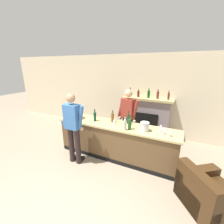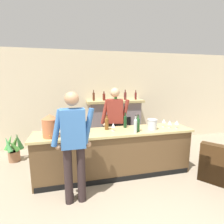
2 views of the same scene
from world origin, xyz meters
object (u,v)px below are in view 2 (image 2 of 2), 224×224
(person_customer, at_px, (74,143))
(wine_bottle_riesling_slim, at_px, (135,125))
(wine_bottle_burgundy_dark, at_px, (138,124))
(wine_bottle_chardonnay_pale, at_px, (107,123))
(fireplace_stone, at_px, (115,122))
(wine_bottle_port_short, at_px, (84,126))
(wine_glass_by_dispenser, at_px, (43,128))
(copper_dispenser, at_px, (50,126))
(wine_glass_near_bucket, at_px, (177,123))
(wine_glass_front_left, at_px, (170,123))
(wine_glass_front_right, at_px, (164,121))
(wine_bottle_cabernet_heavy, at_px, (125,121))
(person_bartender, at_px, (115,122))
(wine_glass_back_row, at_px, (113,126))
(potted_plant_corner, at_px, (14,148))
(ice_bucket_steel, at_px, (152,124))

(person_customer, height_order, wine_bottle_riesling_slim, person_customer)
(wine_bottle_burgundy_dark, height_order, wine_bottle_chardonnay_pale, wine_bottle_burgundy_dark)
(fireplace_stone, distance_m, wine_bottle_chardonnay_pale, 1.66)
(wine_bottle_port_short, distance_m, wine_glass_by_dispenser, 0.75)
(copper_dispenser, relative_size, wine_bottle_port_short, 1.27)
(copper_dispenser, bearing_deg, wine_glass_near_bucket, -0.48)
(wine_bottle_port_short, distance_m, wine_glass_front_left, 1.77)
(wine_glass_front_right, bearing_deg, person_customer, -160.00)
(wine_bottle_burgundy_dark, distance_m, wine_bottle_cabernet_heavy, 0.36)
(person_bartender, xyz_separation_m, wine_bottle_cabernet_heavy, (0.14, -0.34, 0.10))
(wine_bottle_riesling_slim, xyz_separation_m, wine_glass_by_dispenser, (-1.69, 0.32, -0.03))
(person_customer, xyz_separation_m, wine_bottle_cabernet_heavy, (1.09, 0.83, 0.10))
(wine_glass_back_row, bearing_deg, wine_bottle_cabernet_heavy, 30.42)
(wine_bottle_burgundy_dark, xyz_separation_m, wine_bottle_chardonnay_pale, (-0.57, 0.26, -0.01))
(wine_glass_back_row, bearing_deg, wine_bottle_port_short, -177.68)
(wine_bottle_cabernet_heavy, bearing_deg, potted_plant_corner, 158.75)
(copper_dispenser, xyz_separation_m, wine_glass_front_right, (2.29, 0.14, -0.08))
(wine_glass_front_right, bearing_deg, potted_plant_corner, 161.56)
(person_customer, relative_size, wine_bottle_riesling_slim, 5.11)
(wine_bottle_riesling_slim, bearing_deg, person_bartender, 105.20)
(fireplace_stone, bearing_deg, wine_glass_front_right, -67.04)
(copper_dispenser, height_order, wine_glass_front_left, copper_dispenser)
(fireplace_stone, height_order, wine_glass_front_left, fireplace_stone)
(fireplace_stone, xyz_separation_m, person_customer, (-1.24, -2.28, 0.29))
(wine_bottle_burgundy_dark, bearing_deg, person_customer, -157.77)
(wine_bottle_port_short, relative_size, wine_bottle_riesling_slim, 0.93)
(ice_bucket_steel, distance_m, wine_bottle_port_short, 1.36)
(wine_bottle_burgundy_dark, distance_m, wine_bottle_port_short, 1.03)
(fireplace_stone, xyz_separation_m, ice_bucket_steel, (0.34, -1.71, 0.35))
(wine_bottle_burgundy_dark, bearing_deg, wine_glass_front_right, 15.70)
(wine_glass_by_dispenser, relative_size, wine_glass_near_bucket, 1.09)
(wine_glass_front_right, height_order, wine_glass_by_dispenser, wine_glass_by_dispenser)
(wine_bottle_port_short, bearing_deg, copper_dispenser, -172.61)
(copper_dispenser, height_order, wine_glass_back_row, copper_dispenser)
(person_bartender, relative_size, copper_dispenser, 4.28)
(fireplace_stone, relative_size, wine_bottle_cabernet_heavy, 5.11)
(wine_bottle_chardonnay_pale, relative_size, wine_glass_near_bucket, 1.94)
(fireplace_stone, distance_m, ice_bucket_steel, 1.78)
(wine_glass_by_dispenser, bearing_deg, wine_glass_near_bucket, -4.38)
(person_customer, height_order, wine_bottle_burgundy_dark, person_customer)
(wine_glass_back_row, bearing_deg, wine_glass_front_left, -3.07)
(person_bartender, height_order, wine_bottle_burgundy_dark, person_bartender)
(copper_dispenser, bearing_deg, wine_glass_by_dispenser, 129.20)
(person_customer, height_order, wine_glass_near_bucket, person_customer)
(wine_bottle_chardonnay_pale, height_order, wine_glass_front_left, wine_bottle_chardonnay_pale)
(wine_glass_front_left, bearing_deg, person_customer, -163.48)
(wine_bottle_port_short, xyz_separation_m, wine_glass_back_row, (0.57, 0.02, -0.03))
(wine_bottle_burgundy_dark, height_order, wine_glass_by_dispenser, wine_bottle_burgundy_dark)
(person_bartender, xyz_separation_m, wine_glass_front_right, (0.96, -0.48, 0.08))
(potted_plant_corner, distance_m, person_customer, 2.36)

